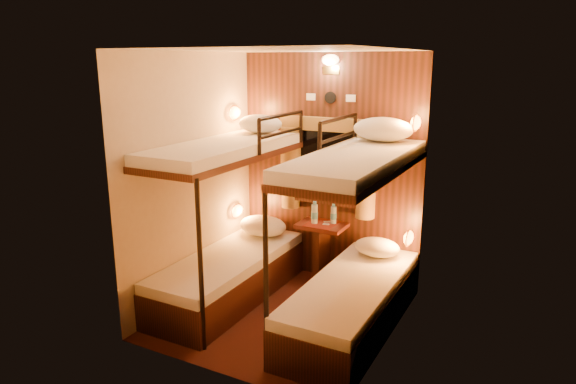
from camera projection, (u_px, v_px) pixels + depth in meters
The scene contains 22 objects.
floor at pixel (284, 314), 4.82m from camera, with size 2.10×2.10×0.00m, color black.
ceiling at pixel (283, 50), 4.22m from camera, with size 2.10×2.10×0.00m, color silver.
wall_back at pixel (330, 169), 5.42m from camera, with size 2.40×2.40×0.00m, color #C6B293.
wall_front at pixel (213, 223), 3.62m from camera, with size 2.40×2.40×0.00m, color #C6B293.
wall_left at pixel (193, 179), 4.97m from camera, with size 2.40×2.40×0.00m, color #C6B293.
wall_right at pixel (394, 205), 4.07m from camera, with size 2.40×2.40×0.00m, color #C6B293.
back_panel at pixel (330, 169), 5.41m from camera, with size 2.00×0.03×2.40m, color black.
bunk_left at pixel (229, 245), 5.03m from camera, with size 0.72×1.90×1.82m.
bunk_right at pixel (353, 269), 4.45m from camera, with size 0.72×1.90×1.82m.
window at pixel (329, 172), 5.39m from camera, with size 1.00×0.12×0.79m.
curtains at pixel (327, 165), 5.34m from camera, with size 1.10×0.22×1.00m.
back_fixtures at pixel (330, 68), 5.12m from camera, with size 0.54×0.09×0.48m.
reading_lamps at pixel (316, 172), 5.11m from camera, with size 2.00×0.20×1.25m.
table at pixel (321, 245), 5.45m from camera, with size 0.50×0.34×0.66m.
bottle_left at pixel (315, 214), 5.37m from camera, with size 0.07×0.07×0.24m.
bottle_right at pixel (334, 215), 5.37m from camera, with size 0.06×0.06×0.22m.
sachet_a at pixel (326, 224), 5.36m from camera, with size 0.07×0.05×0.01m, color silver.
sachet_b at pixel (327, 222), 5.45m from camera, with size 0.07×0.05×0.01m, color silver.
pillow_lower_left at pixel (263, 226), 5.60m from camera, with size 0.54×0.39×0.21m, color white.
pillow_lower_right at pixel (377, 247), 5.01m from camera, with size 0.45×0.32×0.18m, color white.
pillow_upper_left at pixel (260, 124), 5.30m from camera, with size 0.48×0.34×0.19m, color white.
pillow_upper_right at pixel (383, 129), 4.74m from camera, with size 0.56×0.40×0.22m, color white.
Camera 1 is at (2.08, -3.86, 2.31)m, focal length 32.00 mm.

